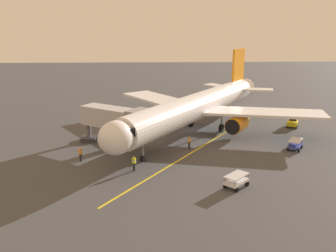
% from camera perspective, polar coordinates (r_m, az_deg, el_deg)
% --- Properties ---
extents(ground_plane, '(220.00, 220.00, 0.00)m').
position_cam_1_polar(ground_plane, '(55.71, 3.38, -0.56)').
color(ground_plane, '#424244').
extents(apron_lead_in_line, '(22.86, 33.09, 0.01)m').
position_cam_1_polar(apron_lead_in_line, '(48.05, 5.38, -3.19)').
color(apron_lead_in_line, yellow).
rests_on(apron_lead_in_line, ground).
extents(airplane, '(30.95, 35.27, 11.50)m').
position_cam_1_polar(airplane, '(52.98, 4.75, 3.05)').
color(airplane, white).
rests_on(airplane, ground).
extents(jet_bridge, '(10.48, 8.28, 5.40)m').
position_cam_1_polar(jet_bridge, '(46.70, -7.56, 1.00)').
color(jet_bridge, '#B7B7BC').
rests_on(jet_bridge, ground).
extents(ground_crew_marshaller, '(0.47, 0.43, 1.71)m').
position_cam_1_polar(ground_crew_marshaller, '(39.85, -5.37, -5.81)').
color(ground_crew_marshaller, '#23232D').
rests_on(ground_crew_marshaller, ground).
extents(ground_crew_wing_walker, '(0.42, 0.47, 1.71)m').
position_cam_1_polar(ground_crew_wing_walker, '(43.61, -13.58, -4.30)').
color(ground_crew_wing_walker, '#23232D').
rests_on(ground_crew_wing_walker, ground).
extents(ground_crew_loader, '(0.39, 0.47, 1.71)m').
position_cam_1_polar(ground_crew_loader, '(46.72, 3.37, -2.56)').
color(ground_crew_loader, '#23232D').
rests_on(ground_crew_loader, ground).
extents(tug_near_nose, '(2.37, 2.73, 1.50)m').
position_cam_1_polar(tug_near_nose, '(60.16, 18.96, 0.51)').
color(tug_near_nose, yellow).
rests_on(tug_near_nose, ground).
extents(baggage_cart_portside, '(2.83, 2.82, 1.27)m').
position_cam_1_polar(baggage_cart_portside, '(36.53, 10.69, -8.43)').
color(baggage_cart_portside, white).
rests_on(baggage_cart_portside, ground).
extents(baggage_cart_starboard_side, '(2.57, 2.95, 1.27)m').
position_cam_1_polar(baggage_cart_starboard_side, '(49.31, 19.33, -2.74)').
color(baggage_cart_starboard_side, '#2D3899').
rests_on(baggage_cart_starboard_side, ground).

